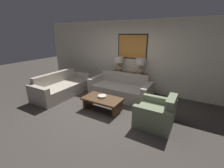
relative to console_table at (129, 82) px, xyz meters
name	(u,v)px	position (x,y,z in m)	size (l,w,h in m)	color
ground_plane	(98,113)	(0.00, -2.12, -0.37)	(20.00, 20.00, 0.00)	#3D3833
back_wall	(132,56)	(0.00, 0.27, 0.97)	(8.50, 0.12, 2.65)	beige
console_table	(129,82)	(0.00, 0.00, 0.00)	(1.46, 0.39, 0.73)	brown
table_lamp_left	(119,61)	(-0.45, 0.00, 0.79)	(0.36, 0.36, 0.59)	tan
table_lamp_right	(141,63)	(0.45, 0.00, 0.79)	(0.36, 0.36, 0.59)	tan
couch_by_back_wall	(120,89)	(0.00, -0.70, -0.09)	(2.17, 0.94, 0.80)	#ADA393
couch_by_side	(62,87)	(-1.94, -1.62, -0.09)	(0.94, 2.17, 0.80)	#ADA393
coffee_table	(102,101)	(-0.01, -1.85, -0.09)	(1.14, 0.65, 0.37)	#4C331E
decorative_bowl	(102,96)	(-0.05, -1.80, 0.03)	(0.26, 0.26, 0.05)	beige
armchair_near_back_wall	(156,114)	(1.56, -1.82, -0.08)	(0.86, 0.90, 0.81)	#707A5B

